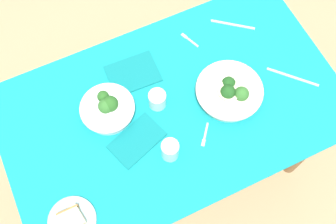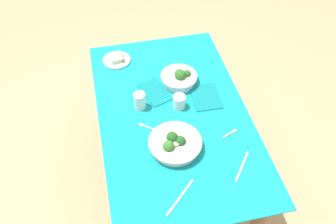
# 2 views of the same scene
# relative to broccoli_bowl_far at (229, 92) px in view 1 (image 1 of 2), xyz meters

# --- Properties ---
(ground_plane) EXTENTS (6.00, 6.00, 0.00)m
(ground_plane) POSITION_rel_broccoli_bowl_far_xyz_m (0.23, -0.05, -0.78)
(ground_plane) COLOR tan
(dining_table) EXTENTS (1.36, 0.81, 0.75)m
(dining_table) POSITION_rel_broccoli_bowl_far_xyz_m (0.23, -0.05, -0.16)
(dining_table) COLOR teal
(dining_table) RESTS_ON ground_plane
(broccoli_bowl_far) EXTENTS (0.27, 0.27, 0.09)m
(broccoli_bowl_far) POSITION_rel_broccoli_bowl_far_xyz_m (0.00, 0.00, 0.00)
(broccoli_bowl_far) COLOR silver
(broccoli_bowl_far) RESTS_ON dining_table
(broccoli_bowl_near) EXTENTS (0.21, 0.21, 0.10)m
(broccoli_bowl_near) POSITION_rel_broccoli_bowl_far_xyz_m (0.46, -0.14, 0.00)
(broccoli_bowl_near) COLOR white
(broccoli_bowl_near) RESTS_ON dining_table
(bread_side_plate) EXTENTS (0.17, 0.17, 0.04)m
(bread_side_plate) POSITION_rel_broccoli_bowl_far_xyz_m (0.74, 0.20, -0.02)
(bread_side_plate) COLOR #99C6D1
(bread_side_plate) RESTS_ON dining_table
(water_glass_center) EXTENTS (0.07, 0.07, 0.10)m
(water_glass_center) POSITION_rel_broccoli_bowl_far_xyz_m (0.32, 0.12, 0.02)
(water_glass_center) COLOR silver
(water_glass_center) RESTS_ON dining_table
(water_glass_side) EXTENTS (0.07, 0.07, 0.08)m
(water_glass_side) POSITION_rel_broccoli_bowl_far_xyz_m (0.27, -0.09, 0.01)
(water_glass_side) COLOR silver
(water_glass_side) RESTS_ON dining_table
(fork_by_far_bowl) EXTENTS (0.05, 0.09, 0.00)m
(fork_by_far_bowl) POSITION_rel_broccoli_bowl_far_xyz_m (0.03, -0.30, -0.03)
(fork_by_far_bowl) COLOR #B7B7BC
(fork_by_far_bowl) RESTS_ON dining_table
(fork_by_near_bowl) EXTENTS (0.07, 0.08, 0.00)m
(fork_by_near_bowl) POSITION_rel_broccoli_bowl_far_xyz_m (0.17, 0.11, -0.03)
(fork_by_near_bowl) COLOR #B7B7BC
(fork_by_near_bowl) RESTS_ON dining_table
(table_knife_left) EXTENTS (0.16, 0.17, 0.00)m
(table_knife_left) POSITION_rel_broccoli_bowl_far_xyz_m (-0.28, 0.04, -0.03)
(table_knife_left) COLOR #B7B7BC
(table_knife_left) RESTS_ON dining_table
(table_knife_right) EXTENTS (0.16, 0.13, 0.00)m
(table_knife_right) POSITION_rel_broccoli_bowl_far_xyz_m (-0.18, -0.29, -0.03)
(table_knife_right) COLOR #B7B7BC
(table_knife_right) RESTS_ON dining_table
(napkin_folded_upper) EXTENTS (0.21, 0.16, 0.01)m
(napkin_folded_upper) POSITION_rel_broccoli_bowl_far_xyz_m (0.31, -0.25, -0.03)
(napkin_folded_upper) COLOR #0F777D
(napkin_folded_upper) RESTS_ON dining_table
(napkin_folded_lower) EXTENTS (0.24, 0.19, 0.01)m
(napkin_folded_lower) POSITION_rel_broccoli_bowl_far_xyz_m (0.41, 0.02, -0.03)
(napkin_folded_lower) COLOR #0F777D
(napkin_folded_lower) RESTS_ON dining_table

